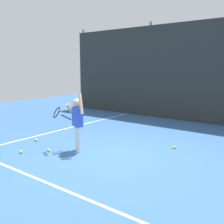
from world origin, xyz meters
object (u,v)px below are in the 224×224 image
Objects in this scene: tennis_ball_0 at (21,152)px; tennis_ball_4 at (49,150)px; tennis_ball_2 at (36,140)px; tennis_ball_3 at (174,147)px; tennis_player at (77,120)px.

tennis_ball_0 and tennis_ball_4 have the same top height.
tennis_ball_2 and tennis_ball_3 have the same top height.
tennis_player is 1.42m from tennis_ball_0.
tennis_player reaches higher than tennis_ball_2.
tennis_ball_0 is 0.60m from tennis_ball_4.
tennis_ball_0 is 1.00× the size of tennis_ball_4.
tennis_ball_3 is at bearing 68.31° from tennis_player.
tennis_ball_4 is (-2.18, -1.94, 0.00)m from tennis_ball_3.
tennis_ball_0 and tennis_ball_3 have the same top height.
tennis_ball_0 is at bearing -137.29° from tennis_ball_3.
tennis_ball_0 is at bearing -56.24° from tennis_ball_2.
tennis_ball_3 is 2.92m from tennis_ball_4.
tennis_player is 1.57m from tennis_ball_2.
tennis_ball_4 is at bearing -138.25° from tennis_ball_3.
tennis_ball_2 is at bearing -149.48° from tennis_player.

